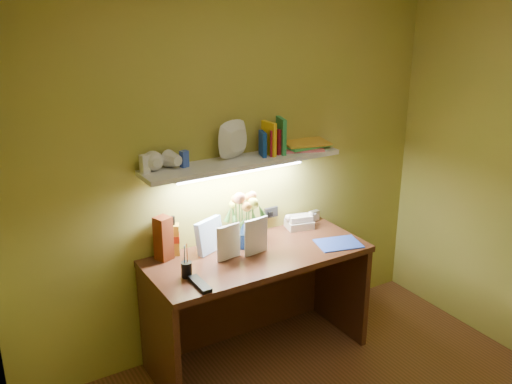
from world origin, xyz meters
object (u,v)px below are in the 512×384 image
desk (258,306)px  telephone (299,220)px  whisky_bottle (174,236)px  desk_clock (314,216)px  flower_bouquet (244,219)px

desk → telephone: size_ratio=7.92×
desk → whisky_bottle: 0.72m
telephone → whisky_bottle: bearing=-170.9°
desk_clock → whisky_bottle: bearing=173.6°
flower_bouquet → whisky_bottle: size_ratio=1.37×
flower_bouquet → telephone: bearing=4.1°
desk_clock → telephone: bearing=-169.7°
telephone → whisky_bottle: size_ratio=0.70×
desk → desk_clock: desk_clock is taller
desk → flower_bouquet: (0.00, 0.17, 0.55)m
flower_bouquet → desk_clock: bearing=7.3°
flower_bouquet → desk_clock: flower_bouquet is taller
desk → desk_clock: size_ratio=18.52×
flower_bouquet → telephone: 0.47m
desk_clock → whisky_bottle: (-1.07, 0.01, 0.09)m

